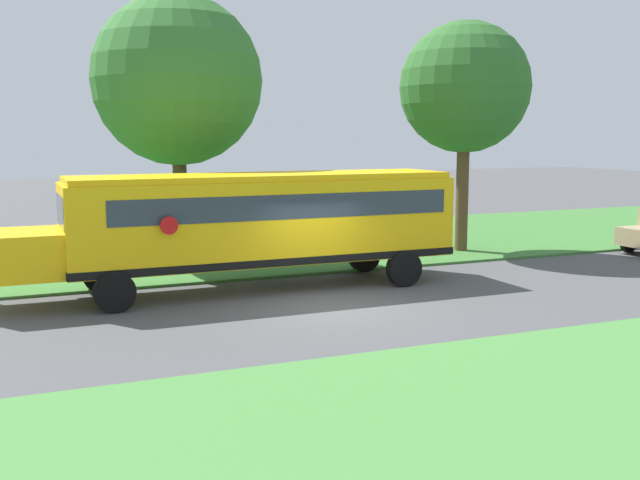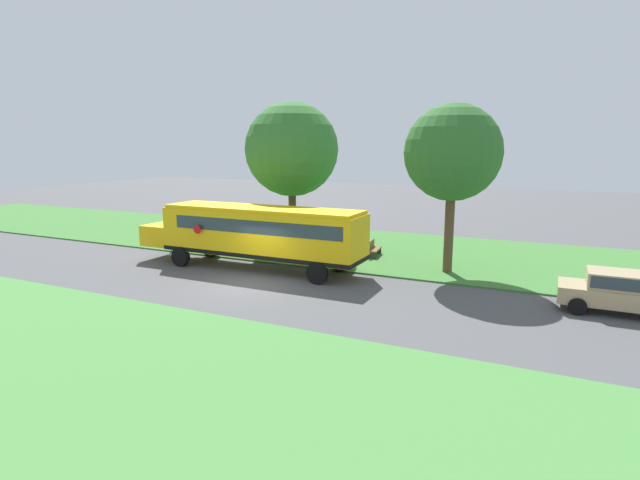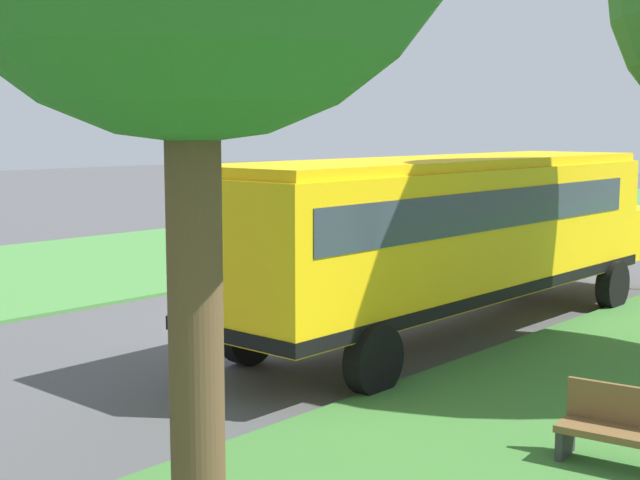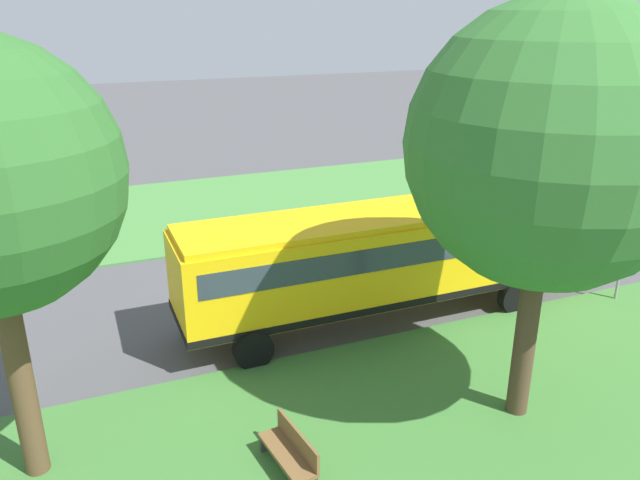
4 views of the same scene
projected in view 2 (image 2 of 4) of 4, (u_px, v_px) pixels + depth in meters
ground_plane at (247, 285)px, 22.38m from camera, size 120.00×120.00×0.00m
grass_verge at (336, 245)px, 31.23m from camera, size 12.00×80.00×0.08m
grass_far_side at (72, 361)px, 14.40m from camera, size 10.00×80.00×0.07m
school_bus at (257, 231)px, 24.98m from camera, size 2.85×12.42×3.16m
car_tan_nearest at (622, 290)px, 18.45m from camera, size 2.02×4.40×1.56m
oak_tree_beside_bus at (293, 151)px, 29.15m from camera, size 5.50×5.50×8.70m
oak_tree_roadside_mid at (455, 154)px, 23.28m from camera, size 4.57×4.57×8.13m
stop_sign at (171, 221)px, 29.71m from camera, size 0.08×0.68×2.74m
park_bench at (373, 249)px, 27.92m from camera, size 1.65×0.70×0.92m
trash_bin at (161, 238)px, 31.46m from camera, size 0.56×0.56×0.90m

